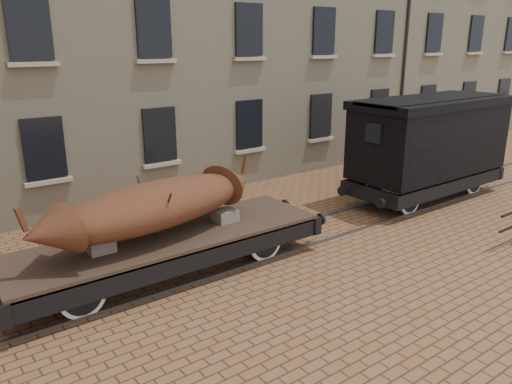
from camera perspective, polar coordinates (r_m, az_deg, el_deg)
ground at (r=14.17m, az=7.83°, el=-4.08°), size 90.00×90.00×0.00m
rail_track at (r=14.16m, az=7.84°, el=-3.96°), size 30.00×1.52×0.06m
flatcar_wagon at (r=11.25m, az=-9.99°, el=-5.74°), size 8.00×2.17×1.21m
iron_boat at (r=10.81m, az=-11.52°, el=-1.49°), size 5.65×2.37×1.40m
goods_van at (r=17.09m, az=19.29°, el=6.02°), size 6.45×2.35×3.34m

